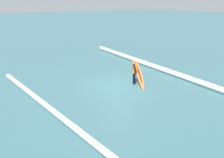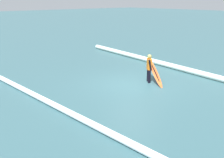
{
  "view_description": "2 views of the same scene",
  "coord_description": "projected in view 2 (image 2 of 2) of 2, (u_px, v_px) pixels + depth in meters",
  "views": [
    {
      "loc": [
        -9.5,
        7.41,
        4.58
      ],
      "look_at": [
        -0.89,
        1.12,
        0.85
      ],
      "focal_mm": 36.02,
      "sensor_mm": 36.0,
      "label": 1
    },
    {
      "loc": [
        -8.52,
        8.85,
        4.14
      ],
      "look_at": [
        -0.71,
        1.99,
        0.85
      ],
      "focal_mm": 40.75,
      "sensor_mm": 36.0,
      "label": 2
    }
  ],
  "objects": [
    {
      "name": "surfer",
      "position": [
        149.0,
        67.0,
        13.02
      ],
      "size": [
        0.43,
        0.45,
        1.46
      ],
      "rotation": [
        0.0,
        0.0,
        2.5
      ],
      "color": "black",
      "rests_on": "ground_plane"
    },
    {
      "name": "surfboard",
      "position": [
        155.0,
        72.0,
        13.12
      ],
      "size": [
        1.97,
        1.26,
        1.15
      ],
      "color": "#E55926",
      "rests_on": "ground_plane"
    },
    {
      "name": "wave_crest_foreground",
      "position": [
        209.0,
        76.0,
        13.77
      ],
      "size": [
        22.02,
        2.06,
        0.32
      ],
      "primitive_type": "cylinder",
      "rotation": [
        0.0,
        1.57,
        -0.08
      ],
      "color": "white",
      "rests_on": "ground_plane"
    },
    {
      "name": "wave_crest_midground",
      "position": [
        93.0,
        125.0,
        8.49
      ],
      "size": [
        15.14,
        1.26,
        0.23
      ],
      "primitive_type": "cylinder",
      "rotation": [
        0.0,
        1.57,
        0.07
      ],
      "color": "white",
      "rests_on": "ground_plane"
    },
    {
      "name": "ground_plane",
      "position": [
        132.0,
        84.0,
        12.92
      ],
      "size": [
        172.45,
        172.45,
        0.0
      ],
      "primitive_type": "plane",
      "color": "#30545B"
    }
  ]
}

